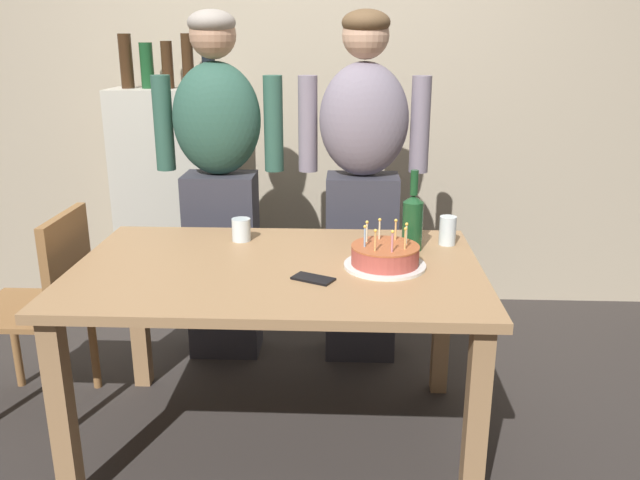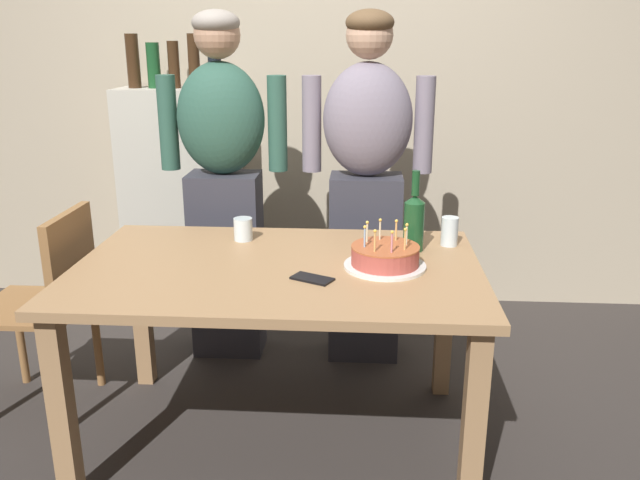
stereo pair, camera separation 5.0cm
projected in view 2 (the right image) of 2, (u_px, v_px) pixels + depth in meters
ground_plane at (281, 438)px, 2.63m from camera, size 10.00×10.00×0.00m
back_wall at (310, 81)px, 3.71m from camera, size 5.20×0.10×2.60m
dining_table at (278, 289)px, 2.44m from camera, size 1.50×0.96×0.74m
birthday_cake at (385, 257)px, 2.37m from camera, size 0.30×0.30×0.16m
water_glass_near at (243, 229)px, 2.69m from camera, size 0.08×0.08×0.09m
water_glass_far at (450, 231)px, 2.62m from camera, size 0.07×0.07×0.12m
wine_bottle at (414, 221)px, 2.54m from camera, size 0.08×0.08×0.32m
cell_phone at (312, 279)px, 2.26m from camera, size 0.16×0.13×0.01m
person_man_bearded at (224, 183)px, 3.12m from camera, size 0.61×0.27×1.66m
person_woman_cardigan at (366, 185)px, 3.08m from camera, size 0.61×0.27×1.66m
dining_chair at (52, 295)px, 2.71m from camera, size 0.42×0.42×0.87m
shelf_cabinet at (183, 198)px, 3.75m from camera, size 0.66×0.30×1.56m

